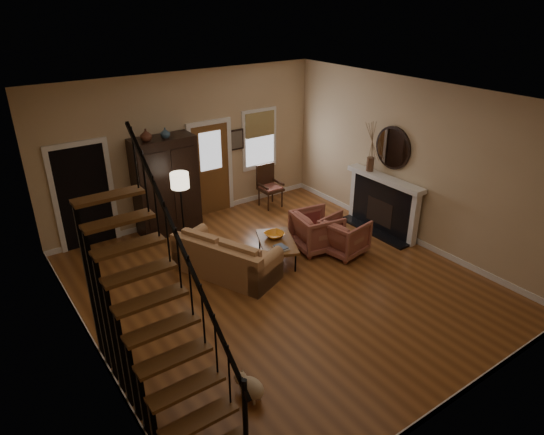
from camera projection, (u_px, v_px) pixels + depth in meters
room at (208, 182)px, 9.15m from camera, size 7.00×7.33×3.30m
staircase at (153, 295)px, 5.61m from camera, size 0.94×2.80×3.20m
fireplace at (385, 199)px, 10.39m from camera, size 0.33×1.95×2.30m
armoire at (166, 186)px, 10.22m from camera, size 1.30×0.60×2.10m
vase_a at (146, 135)px, 9.46m from camera, size 0.24×0.24×0.25m
vase_b at (165, 133)px, 9.68m from camera, size 0.20×0.20×0.21m
sofa at (227, 256)px, 8.90m from camera, size 1.53×2.12×0.73m
coffee_table at (277, 250)px, 9.40m from camera, size 1.05×1.28×0.43m
bowl at (274, 235)px, 9.43m from camera, size 0.38×0.38×0.09m
books at (281, 247)px, 9.01m from camera, size 0.20×0.28×0.05m
armchair_left at (344, 236)px, 9.60m from camera, size 0.93×0.91×0.74m
armchair_right at (317, 231)px, 9.76m from camera, size 1.00×0.98×0.79m
floor_lamp at (182, 211)px, 9.69m from camera, size 0.46×0.46×1.59m
side_chair at (270, 187)px, 11.63m from camera, size 0.54×0.54×1.02m
dog at (251, 389)px, 6.22m from camera, size 0.34×0.48×0.32m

